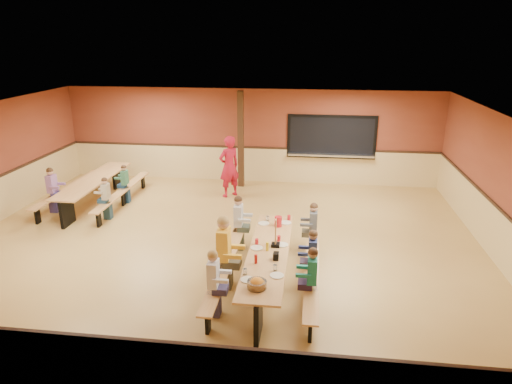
# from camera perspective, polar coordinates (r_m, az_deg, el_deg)

# --- Properties ---
(ground) EXTENTS (12.00, 12.00, 0.00)m
(ground) POSITION_cam_1_polar(r_m,az_deg,el_deg) (10.59, -4.53, -6.69)
(ground) COLOR #A1793D
(ground) RESTS_ON ground
(room_envelope) EXTENTS (12.04, 10.04, 3.02)m
(room_envelope) POSITION_cam_1_polar(r_m,az_deg,el_deg) (10.31, -4.62, -3.23)
(room_envelope) COLOR brown
(room_envelope) RESTS_ON ground
(kitchen_pass_through) EXTENTS (2.78, 0.28, 1.38)m
(kitchen_pass_through) POSITION_cam_1_polar(r_m,az_deg,el_deg) (14.63, 9.41, 6.58)
(kitchen_pass_through) COLOR black
(kitchen_pass_through) RESTS_ON ground
(structural_post) EXTENTS (0.18, 0.18, 3.00)m
(structural_post) POSITION_cam_1_polar(r_m,az_deg,el_deg) (14.24, -1.92, 6.54)
(structural_post) COLOR black
(structural_post) RESTS_ON ground
(cafeteria_table_main) EXTENTS (1.91, 3.70, 0.74)m
(cafeteria_table_main) POSITION_cam_1_polar(r_m,az_deg,el_deg) (8.74, 1.55, -8.68)
(cafeteria_table_main) COLOR tan
(cafeteria_table_main) RESTS_ON ground
(cafeteria_table_second) EXTENTS (1.91, 3.70, 0.74)m
(cafeteria_table_second) POSITION_cam_1_polar(r_m,az_deg,el_deg) (13.70, -19.55, 0.68)
(cafeteria_table_second) COLOR tan
(cafeteria_table_second) RESTS_ON ground
(seated_child_white_left) EXTENTS (0.37, 0.30, 1.21)m
(seated_child_white_left) POSITION_cam_1_polar(r_m,az_deg,el_deg) (7.90, -5.33, -11.35)
(seated_child_white_left) COLOR white
(seated_child_white_left) RESTS_ON ground
(seated_adult_yellow) EXTENTS (0.48, 0.39, 1.44)m
(seated_adult_yellow) POSITION_cam_1_polar(r_m,az_deg,el_deg) (8.65, -4.02, -7.59)
(seated_adult_yellow) COLOR yellow
(seated_adult_yellow) RESTS_ON ground
(seated_child_grey_left) EXTENTS (0.38, 0.31, 1.24)m
(seated_child_grey_left) POSITION_cam_1_polar(r_m,az_deg,el_deg) (10.18, -2.20, -3.92)
(seated_child_grey_left) COLOR silver
(seated_child_grey_left) RESTS_ON ground
(seated_child_teal_right) EXTENTS (0.36, 0.29, 1.19)m
(seated_child_teal_right) POSITION_cam_1_polar(r_m,az_deg,el_deg) (8.04, 6.99, -10.90)
(seated_child_teal_right) COLOR #208371
(seated_child_teal_right) RESTS_ON ground
(seated_child_navy_right) EXTENTS (0.35, 0.29, 1.17)m
(seated_child_navy_right) POSITION_cam_1_polar(r_m,az_deg,el_deg) (8.74, 7.04, -8.40)
(seated_child_navy_right) COLOR navy
(seated_child_navy_right) RESTS_ON ground
(seated_child_char_right) EXTENTS (0.36, 0.29, 1.19)m
(seated_child_char_right) POSITION_cam_1_polar(r_m,az_deg,el_deg) (9.98, 7.13, -4.69)
(seated_child_char_right) COLOR #484C51
(seated_child_char_right) RESTS_ON ground
(seated_child_purple_sec) EXTENTS (0.38, 0.31, 1.23)m
(seated_child_purple_sec) POSITION_cam_1_polar(r_m,az_deg,el_deg) (13.47, -24.07, 0.19)
(seated_child_purple_sec) COLOR #8E6098
(seated_child_purple_sec) RESTS_ON ground
(seated_child_green_sec) EXTENTS (0.32, 0.26, 1.11)m
(seated_child_green_sec) POSITION_cam_1_polar(r_m,az_deg,el_deg) (13.54, -16.03, 0.96)
(seated_child_green_sec) COLOR #357156
(seated_child_green_sec) RESTS_ON ground
(seated_child_tan_sec) EXTENTS (0.32, 0.26, 1.12)m
(seated_child_tan_sec) POSITION_cam_1_polar(r_m,az_deg,el_deg) (12.47, -18.19, -0.79)
(seated_child_tan_sec) COLOR tan
(seated_child_tan_sec) RESTS_ON ground
(standing_woman) EXTENTS (0.79, 0.78, 1.84)m
(standing_woman) POSITION_cam_1_polar(r_m,az_deg,el_deg) (13.45, -3.38, 3.20)
(standing_woman) COLOR #B2142B
(standing_woman) RESTS_ON ground
(punch_pitcher) EXTENTS (0.16, 0.16, 0.22)m
(punch_pitcher) POSITION_cam_1_polar(r_m,az_deg,el_deg) (9.67, 2.79, -3.71)
(punch_pitcher) COLOR red
(punch_pitcher) RESTS_ON cafeteria_table_main
(chip_bowl) EXTENTS (0.32, 0.32, 0.15)m
(chip_bowl) POSITION_cam_1_polar(r_m,az_deg,el_deg) (7.46, 0.11, -11.38)
(chip_bowl) COLOR #F3A226
(chip_bowl) RESTS_ON cafeteria_table_main
(napkin_dispenser) EXTENTS (0.10, 0.14, 0.13)m
(napkin_dispenser) POSITION_cam_1_polar(r_m,az_deg,el_deg) (8.33, 2.52, -8.00)
(napkin_dispenser) COLOR black
(napkin_dispenser) RESTS_ON cafeteria_table_main
(condiment_mustard) EXTENTS (0.06, 0.06, 0.17)m
(condiment_mustard) POSITION_cam_1_polar(r_m,az_deg,el_deg) (8.63, 1.42, -6.82)
(condiment_mustard) COLOR yellow
(condiment_mustard) RESTS_ON cafeteria_table_main
(condiment_ketchup) EXTENTS (0.06, 0.06, 0.17)m
(condiment_ketchup) POSITION_cam_1_polar(r_m,az_deg,el_deg) (8.17, -0.01, -8.39)
(condiment_ketchup) COLOR #B2140F
(condiment_ketchup) RESTS_ON cafeteria_table_main
(table_paddle) EXTENTS (0.16, 0.16, 0.56)m
(table_paddle) POSITION_cam_1_polar(r_m,az_deg,el_deg) (8.78, 2.47, -6.00)
(table_paddle) COLOR black
(table_paddle) RESTS_ON cafeteria_table_main
(place_settings) EXTENTS (0.65, 3.30, 0.11)m
(place_settings) POSITION_cam_1_polar(r_m,az_deg,el_deg) (8.62, 1.56, -7.09)
(place_settings) COLOR beige
(place_settings) RESTS_ON cafeteria_table_main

